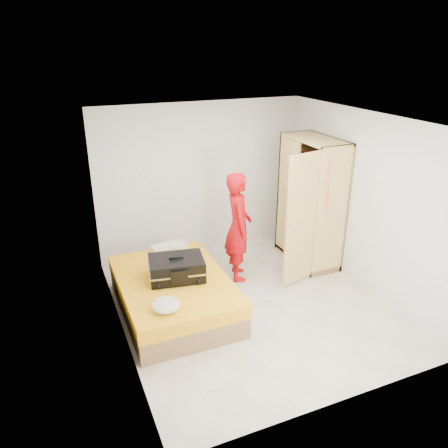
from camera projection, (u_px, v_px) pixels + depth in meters
name	position (u px, v px, depth m)	size (l,w,h in m)	color
room	(254.00, 220.00, 5.74)	(4.00, 4.02, 2.60)	beige
bed	(174.00, 294.00, 6.02)	(1.42, 2.02, 0.50)	#986E45
wardrobe	(310.00, 206.00, 7.10)	(1.16, 1.31, 2.10)	#E0BA6D
person	(238.00, 227.00, 6.67)	(0.63, 0.41, 1.71)	#B30B0D
suitcase	(177.00, 268.00, 5.89)	(0.83, 0.67, 0.32)	black
round_cushion	(166.00, 305.00, 5.21)	(0.34, 0.34, 0.13)	beige
pillow	(169.00, 248.00, 6.70)	(0.52, 0.27, 0.10)	beige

